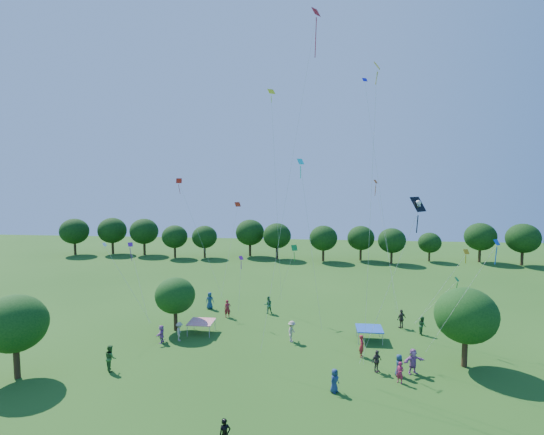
{
  "coord_description": "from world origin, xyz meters",
  "views": [
    {
      "loc": [
        3.51,
        -17.34,
        13.85
      ],
      "look_at": [
        0.0,
        14.0,
        11.0
      ],
      "focal_mm": 28.0,
      "sensor_mm": 36.0,
      "label": 1
    }
  ],
  "objects_px": {
    "near_tree_west": "(15,324)",
    "red_high_kite": "(307,73)",
    "near_tree_east": "(466,315)",
    "pirate_kite": "(417,208)",
    "tent_red_stripe": "(201,322)",
    "tent_blue": "(369,329)",
    "near_tree_north": "(175,295)",
    "man_in_black": "(225,435)"
  },
  "relations": [
    {
      "from": "near_tree_west",
      "to": "man_in_black",
      "type": "relative_size",
      "value": 3.52
    },
    {
      "from": "tent_red_stripe",
      "to": "pirate_kite",
      "type": "distance_m",
      "value": 21.57
    },
    {
      "from": "near_tree_east",
      "to": "tent_red_stripe",
      "type": "relative_size",
      "value": 2.69
    },
    {
      "from": "tent_red_stripe",
      "to": "man_in_black",
      "type": "relative_size",
      "value": 1.32
    },
    {
      "from": "pirate_kite",
      "to": "near_tree_north",
      "type": "bearing_deg",
      "value": 156.16
    },
    {
      "from": "near_tree_north",
      "to": "red_high_kite",
      "type": "bearing_deg",
      "value": -11.69
    },
    {
      "from": "near_tree_east",
      "to": "red_high_kite",
      "type": "xyz_separation_m",
      "value": [
        -11.89,
        2.52,
        18.32
      ]
    },
    {
      "from": "near_tree_east",
      "to": "tent_blue",
      "type": "bearing_deg",
      "value": 145.46
    },
    {
      "from": "near_tree_west",
      "to": "tent_blue",
      "type": "relative_size",
      "value": 2.68
    },
    {
      "from": "near_tree_north",
      "to": "tent_red_stripe",
      "type": "height_order",
      "value": "near_tree_north"
    },
    {
      "from": "tent_blue",
      "to": "red_high_kite",
      "type": "distance_m",
      "value": 21.94
    },
    {
      "from": "near_tree_west",
      "to": "tent_blue",
      "type": "distance_m",
      "value": 27.24
    },
    {
      "from": "tent_blue",
      "to": "man_in_black",
      "type": "height_order",
      "value": "man_in_black"
    },
    {
      "from": "near_tree_east",
      "to": "red_high_kite",
      "type": "relative_size",
      "value": 0.23
    },
    {
      "from": "near_tree_east",
      "to": "red_high_kite",
      "type": "height_order",
      "value": "red_high_kite"
    },
    {
      "from": "near_tree_west",
      "to": "red_high_kite",
      "type": "relative_size",
      "value": 0.23
    },
    {
      "from": "pirate_kite",
      "to": "red_high_kite",
      "type": "xyz_separation_m",
      "value": [
        -7.35,
        6.06,
        10.17
      ]
    },
    {
      "from": "tent_red_stripe",
      "to": "tent_blue",
      "type": "height_order",
      "value": "same"
    },
    {
      "from": "tent_red_stripe",
      "to": "tent_blue",
      "type": "bearing_deg",
      "value": -0.24
    },
    {
      "from": "near_tree_north",
      "to": "tent_red_stripe",
      "type": "relative_size",
      "value": 2.23
    },
    {
      "from": "near_tree_north",
      "to": "pirate_kite",
      "type": "distance_m",
      "value": 22.86
    },
    {
      "from": "near_tree_west",
      "to": "red_high_kite",
      "type": "xyz_separation_m",
      "value": [
        19.79,
        7.89,
        18.29
      ]
    },
    {
      "from": "near_tree_north",
      "to": "near_tree_east",
      "type": "xyz_separation_m",
      "value": [
        23.84,
        -4.99,
        0.63
      ]
    },
    {
      "from": "man_in_black",
      "to": "near_tree_west",
      "type": "bearing_deg",
      "value": 133.44
    },
    {
      "from": "man_in_black",
      "to": "red_high_kite",
      "type": "bearing_deg",
      "value": 49.99
    },
    {
      "from": "man_in_black",
      "to": "near_tree_north",
      "type": "bearing_deg",
      "value": 91.12
    },
    {
      "from": "near_tree_east",
      "to": "pirate_kite",
      "type": "bearing_deg",
      "value": -142.01
    },
    {
      "from": "near_tree_west",
      "to": "near_tree_north",
      "type": "bearing_deg",
      "value": 52.91
    },
    {
      "from": "near_tree_west",
      "to": "tent_red_stripe",
      "type": "distance_m",
      "value": 14.62
    },
    {
      "from": "tent_blue",
      "to": "man_in_black",
      "type": "bearing_deg",
      "value": -119.57
    },
    {
      "from": "near_tree_north",
      "to": "near_tree_east",
      "type": "height_order",
      "value": "near_tree_east"
    },
    {
      "from": "man_in_black",
      "to": "near_tree_east",
      "type": "bearing_deg",
      "value": 11.08
    },
    {
      "from": "near_tree_north",
      "to": "near_tree_west",
      "type": "bearing_deg",
      "value": -127.09
    },
    {
      "from": "near_tree_east",
      "to": "tent_blue",
      "type": "relative_size",
      "value": 2.69
    },
    {
      "from": "near_tree_north",
      "to": "tent_blue",
      "type": "distance_m",
      "value": 17.57
    },
    {
      "from": "tent_red_stripe",
      "to": "red_high_kite",
      "type": "relative_size",
      "value": 0.08
    },
    {
      "from": "near_tree_north",
      "to": "tent_blue",
      "type": "height_order",
      "value": "near_tree_north"
    },
    {
      "from": "near_tree_east",
      "to": "pirate_kite",
      "type": "relative_size",
      "value": 0.52
    },
    {
      "from": "near_tree_north",
      "to": "red_high_kite",
      "type": "distance_m",
      "value": 22.54
    },
    {
      "from": "tent_red_stripe",
      "to": "red_high_kite",
      "type": "xyz_separation_m",
      "value": [
        9.39,
        -1.96,
        21.16
      ]
    },
    {
      "from": "near_tree_west",
      "to": "tent_blue",
      "type": "bearing_deg",
      "value": 21.19
    },
    {
      "from": "near_tree_east",
      "to": "near_tree_west",
      "type": "bearing_deg",
      "value": -170.37
    }
  ]
}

